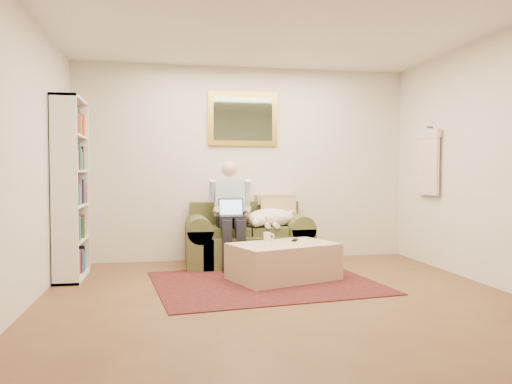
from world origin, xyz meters
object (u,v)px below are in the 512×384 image
object	(u,v)px
seated_man	(231,214)
laptop	(232,212)
coffee_mug	(267,237)
bookshelf	(71,189)
sleeping_dog	(271,218)
sofa	(248,243)
ottoman	(283,262)

from	to	relation	value
seated_man	laptop	xyz separation A→B (m)	(0.00, -0.06, 0.03)
seated_man	coffee_mug	world-z (taller)	seated_man
bookshelf	seated_man	bearing A→B (deg)	9.94
sleeping_dog	bookshelf	distance (m)	2.42
coffee_mug	seated_man	bearing A→B (deg)	119.11
sofa	laptop	bearing A→B (deg)	-138.98
ottoman	coffee_mug	size ratio (longest dim) A/B	11.04
sofa	seated_man	size ratio (longest dim) A/B	1.19
coffee_mug	sofa	bearing A→B (deg)	97.61
seated_man	sleeping_dog	bearing A→B (deg)	7.13
bookshelf	laptop	bearing A→B (deg)	8.08
sleeping_dog	seated_man	bearing A→B (deg)	-172.87
sofa	bookshelf	bearing A→B (deg)	-167.31
laptop	sleeping_dog	size ratio (longest dim) A/B	0.47
sofa	sleeping_dog	size ratio (longest dim) A/B	2.43
seated_man	laptop	distance (m)	0.07
laptop	ottoman	world-z (taller)	laptop
ottoman	laptop	bearing A→B (deg)	121.90
seated_man	laptop	bearing A→B (deg)	-90.00
seated_man	coffee_mug	size ratio (longest dim) A/B	13.26
laptop	ottoman	xyz separation A→B (m)	(0.47, -0.76, -0.49)
sofa	bookshelf	size ratio (longest dim) A/B	0.79
sleeping_dog	coffee_mug	world-z (taller)	sleeping_dog
seated_man	coffee_mug	distance (m)	0.72
seated_man	bookshelf	world-z (taller)	bookshelf
sofa	bookshelf	distance (m)	2.24
seated_man	laptop	size ratio (longest dim) A/B	4.33
sofa	coffee_mug	xyz separation A→B (m)	(0.10, -0.75, 0.18)
bookshelf	sleeping_dog	bearing A→B (deg)	9.33
ottoman	coffee_mug	world-z (taller)	coffee_mug
sleeping_dog	ottoman	world-z (taller)	sleeping_dog
seated_man	ottoman	size ratio (longest dim) A/B	1.20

